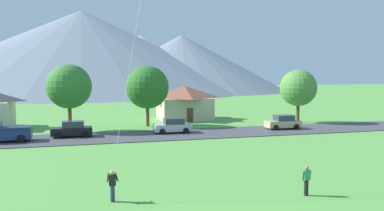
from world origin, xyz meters
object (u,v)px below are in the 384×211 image
object	(u,v)px
parked_car_tan_west_end	(283,122)
watcher_person	(306,180)
parked_car_silver_mid_west	(173,126)
tree_center	(147,87)
pickup_truck_navy_west_side	(2,132)
tree_near_left	(298,88)
tree_left_of_center	(69,86)
house_leftmost	(184,102)
parked_car_black_mid_east	(72,129)

from	to	relation	value
parked_car_tan_west_end	watcher_person	world-z (taller)	parked_car_tan_west_end
parked_car_silver_mid_west	watcher_person	xyz separation A→B (m)	(2.22, -23.85, 0.01)
watcher_person	parked_car_silver_mid_west	bearing A→B (deg)	95.33
tree_center	watcher_person	size ratio (longest dim) A/B	4.66
pickup_truck_navy_west_side	parked_car_tan_west_end	bearing A→B (deg)	1.37
tree_near_left	tree_left_of_center	distance (m)	30.06
house_leftmost	tree_left_of_center	size ratio (longest dim) A/B	1.00
parked_car_black_mid_east	tree_center	bearing A→B (deg)	35.72
pickup_truck_navy_west_side	tree_near_left	bearing A→B (deg)	9.27
tree_near_left	watcher_person	bearing A→B (deg)	-120.12
tree_center	tree_near_left	bearing A→B (deg)	-5.76
house_leftmost	watcher_person	bearing A→B (deg)	-93.72
tree_center	pickup_truck_navy_west_side	size ratio (longest dim) A/B	1.48
parked_car_silver_mid_west	watcher_person	size ratio (longest dim) A/B	2.51
tree_center	parked_car_tan_west_end	xyz separation A→B (m)	(15.46, -7.25, -4.17)
tree_near_left	pickup_truck_navy_west_side	size ratio (longest dim) A/B	1.39
house_leftmost	parked_car_tan_west_end	xyz separation A→B (m)	(9.06, -13.08, -1.72)
tree_center	pickup_truck_navy_west_side	bearing A→B (deg)	-153.02
house_leftmost	tree_near_left	xyz separation A→B (m)	(14.17, -7.91, 2.23)
tree_near_left	parked_car_black_mid_east	world-z (taller)	tree_near_left
parked_car_silver_mid_west	tree_center	bearing A→B (deg)	105.07
parked_car_black_mid_east	pickup_truck_navy_west_side	xyz separation A→B (m)	(-6.58, -1.44, 0.19)
pickup_truck_navy_west_side	watcher_person	world-z (taller)	pickup_truck_navy_west_side
tree_center	tree_left_of_center	bearing A→B (deg)	-166.04
tree_near_left	parked_car_tan_west_end	distance (m)	8.28
pickup_truck_navy_west_side	house_leftmost	bearing A→B (deg)	32.02
parked_car_tan_west_end	pickup_truck_navy_west_side	world-z (taller)	pickup_truck_navy_west_side
parked_car_tan_west_end	tree_near_left	bearing A→B (deg)	45.36
watcher_person	house_leftmost	bearing A→B (deg)	86.28
house_leftmost	watcher_person	xyz separation A→B (m)	(-2.37, -36.41, -1.71)
tree_near_left	tree_left_of_center	world-z (taller)	tree_left_of_center
tree_left_of_center	pickup_truck_navy_west_side	distance (m)	9.41
tree_near_left	parked_car_tan_west_end	bearing A→B (deg)	-134.64
tree_left_of_center	pickup_truck_navy_west_side	bearing A→B (deg)	-137.82
tree_center	parked_car_black_mid_east	distance (m)	11.99
parked_car_tan_west_end	parked_car_black_mid_east	size ratio (longest dim) A/B	1.00
tree_left_of_center	tree_center	world-z (taller)	tree_left_of_center
watcher_person	parked_car_tan_west_end	bearing A→B (deg)	63.91
house_leftmost	parked_car_silver_mid_west	world-z (taller)	house_leftmost
parked_car_silver_mid_west	parked_car_black_mid_east	world-z (taller)	same
parked_car_tan_west_end	watcher_person	xyz separation A→B (m)	(-11.42, -23.33, 0.01)
tree_near_left	tree_left_of_center	size ratio (longest dim) A/B	0.93
tree_left_of_center	parked_car_tan_west_end	bearing A→B (deg)	-11.10
house_leftmost	tree_center	distance (m)	9.00
tree_left_of_center	parked_car_silver_mid_west	distance (m)	12.90
tree_center	pickup_truck_navy_west_side	distance (m)	18.07
tree_left_of_center	parked_car_silver_mid_west	size ratio (longest dim) A/B	1.88
house_leftmost	watcher_person	world-z (taller)	house_leftmost
tree_near_left	parked_car_silver_mid_west	world-z (taller)	tree_near_left
tree_left_of_center	parked_car_tan_west_end	xyz separation A→B (m)	(24.95, -4.89, -4.43)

